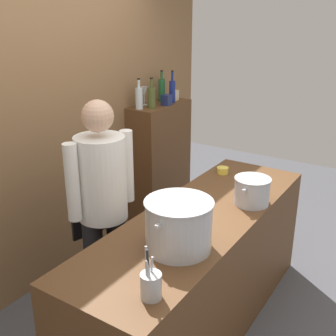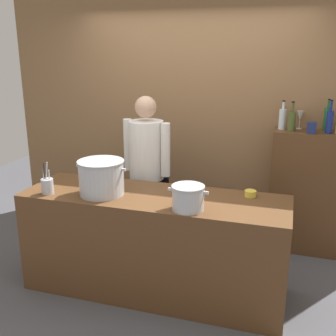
{
  "view_description": "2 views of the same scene",
  "coord_description": "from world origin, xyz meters",
  "px_view_note": "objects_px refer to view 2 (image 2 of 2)",
  "views": [
    {
      "loc": [
        -2.21,
        -1.18,
        2.17
      ],
      "look_at": [
        0.28,
        0.44,
        1.06
      ],
      "focal_mm": 44.46,
      "sensor_mm": 36.0,
      "label": 1
    },
    {
      "loc": [
        1.06,
        -3.04,
        2.1
      ],
      "look_at": [
        0.02,
        0.36,
        1.04
      ],
      "focal_mm": 43.4,
      "sensor_mm": 36.0,
      "label": 2
    }
  ],
  "objects_px": {
    "wine_bottle_olive": "(292,120)",
    "butter_jar": "(250,194)",
    "wine_bottle_clear": "(282,118)",
    "spice_tin_navy": "(312,128)",
    "utensil_crock": "(47,186)",
    "wine_bottle_cobalt": "(330,121)",
    "stockpot_small": "(188,198)",
    "wine_bottle_green": "(327,119)",
    "wine_glass_tall": "(300,116)",
    "stockpot_large": "(101,178)",
    "chef": "(147,166)"
  },
  "relations": [
    {
      "from": "wine_bottle_clear",
      "to": "spice_tin_navy",
      "type": "relative_size",
      "value": 2.71
    },
    {
      "from": "wine_bottle_clear",
      "to": "spice_tin_navy",
      "type": "distance_m",
      "value": 0.32
    },
    {
      "from": "utensil_crock",
      "to": "wine_bottle_cobalt",
      "type": "bearing_deg",
      "value": 30.27
    },
    {
      "from": "spice_tin_navy",
      "to": "stockpot_large",
      "type": "bearing_deg",
      "value": -144.93
    },
    {
      "from": "utensil_crock",
      "to": "wine_bottle_cobalt",
      "type": "distance_m",
      "value": 2.7
    },
    {
      "from": "utensil_crock",
      "to": "wine_bottle_cobalt",
      "type": "xyz_separation_m",
      "value": [
        2.3,
        1.34,
        0.45
      ]
    },
    {
      "from": "wine_bottle_clear",
      "to": "wine_bottle_green",
      "type": "xyz_separation_m",
      "value": [
        0.43,
        0.02,
        0.01
      ]
    },
    {
      "from": "stockpot_small",
      "to": "wine_bottle_green",
      "type": "bearing_deg",
      "value": 54.4
    },
    {
      "from": "wine_bottle_olive",
      "to": "wine_glass_tall",
      "type": "distance_m",
      "value": 0.17
    },
    {
      "from": "wine_bottle_olive",
      "to": "butter_jar",
      "type": "bearing_deg",
      "value": -106.92
    },
    {
      "from": "wine_bottle_clear",
      "to": "utensil_crock",
      "type": "bearing_deg",
      "value": -142.21
    },
    {
      "from": "utensil_crock",
      "to": "wine_glass_tall",
      "type": "xyz_separation_m",
      "value": [
        2.02,
        1.5,
        0.46
      ]
    },
    {
      "from": "wine_bottle_olive",
      "to": "spice_tin_navy",
      "type": "bearing_deg",
      "value": -14.06
    },
    {
      "from": "stockpot_large",
      "to": "utensil_crock",
      "type": "distance_m",
      "value": 0.47
    },
    {
      "from": "stockpot_small",
      "to": "wine_glass_tall",
      "type": "relative_size",
      "value": 1.72
    },
    {
      "from": "chef",
      "to": "utensil_crock",
      "type": "distance_m",
      "value": 1.03
    },
    {
      "from": "butter_jar",
      "to": "wine_bottle_clear",
      "type": "distance_m",
      "value": 1.13
    },
    {
      "from": "stockpot_large",
      "to": "wine_bottle_olive",
      "type": "xyz_separation_m",
      "value": [
        1.5,
        1.23,
        0.36
      ]
    },
    {
      "from": "butter_jar",
      "to": "wine_bottle_green",
      "type": "height_order",
      "value": "wine_bottle_green"
    },
    {
      "from": "chef",
      "to": "wine_bottle_olive",
      "type": "relative_size",
      "value": 5.61
    },
    {
      "from": "wine_bottle_green",
      "to": "wine_bottle_cobalt",
      "type": "relative_size",
      "value": 0.98
    },
    {
      "from": "wine_bottle_green",
      "to": "spice_tin_navy",
      "type": "relative_size",
      "value": 2.97
    },
    {
      "from": "wine_glass_tall",
      "to": "wine_bottle_clear",
      "type": "bearing_deg",
      "value": -159.05
    },
    {
      "from": "wine_bottle_clear",
      "to": "wine_bottle_olive",
      "type": "bearing_deg",
      "value": -41.91
    },
    {
      "from": "butter_jar",
      "to": "spice_tin_navy",
      "type": "bearing_deg",
      "value": 61.68
    },
    {
      "from": "stockpot_large",
      "to": "wine_bottle_green",
      "type": "xyz_separation_m",
      "value": [
        1.83,
        1.34,
        0.37
      ]
    },
    {
      "from": "wine_bottle_cobalt",
      "to": "wine_bottle_clear",
      "type": "bearing_deg",
      "value": 167.55
    },
    {
      "from": "butter_jar",
      "to": "wine_bottle_olive",
      "type": "distance_m",
      "value": 1.07
    },
    {
      "from": "wine_bottle_clear",
      "to": "wine_glass_tall",
      "type": "bearing_deg",
      "value": 20.95
    },
    {
      "from": "utensil_crock",
      "to": "spice_tin_navy",
      "type": "relative_size",
      "value": 2.52
    },
    {
      "from": "stockpot_large",
      "to": "wine_bottle_clear",
      "type": "distance_m",
      "value": 1.96
    },
    {
      "from": "wine_bottle_olive",
      "to": "wine_bottle_cobalt",
      "type": "distance_m",
      "value": 0.35
    },
    {
      "from": "wine_bottle_green",
      "to": "stockpot_large",
      "type": "bearing_deg",
      "value": -143.85
    },
    {
      "from": "stockpot_small",
      "to": "butter_jar",
      "type": "bearing_deg",
      "value": 45.22
    },
    {
      "from": "butter_jar",
      "to": "stockpot_large",
      "type": "bearing_deg",
      "value": -165.64
    },
    {
      "from": "butter_jar",
      "to": "wine_bottle_cobalt",
      "type": "bearing_deg",
      "value": 55.14
    },
    {
      "from": "butter_jar",
      "to": "wine_bottle_clear",
      "type": "xyz_separation_m",
      "value": [
        0.19,
        1.0,
        0.48
      ]
    },
    {
      "from": "wine_glass_tall",
      "to": "wine_bottle_cobalt",
      "type": "bearing_deg",
      "value": -30.96
    },
    {
      "from": "wine_bottle_clear",
      "to": "wine_bottle_cobalt",
      "type": "height_order",
      "value": "wine_bottle_cobalt"
    },
    {
      "from": "chef",
      "to": "butter_jar",
      "type": "bearing_deg",
      "value": 173.2
    },
    {
      "from": "chef",
      "to": "stockpot_small",
      "type": "distance_m",
      "value": 1.05
    },
    {
      "from": "wine_bottle_green",
      "to": "spice_tin_navy",
      "type": "xyz_separation_m",
      "value": [
        -0.14,
        -0.15,
        -0.07
      ]
    },
    {
      "from": "spice_tin_navy",
      "to": "wine_bottle_olive",
      "type": "bearing_deg",
      "value": 165.94
    },
    {
      "from": "utensil_crock",
      "to": "stockpot_small",
      "type": "bearing_deg",
      "value": 0.1
    },
    {
      "from": "butter_jar",
      "to": "wine_bottle_green",
      "type": "xyz_separation_m",
      "value": [
        0.62,
        1.03,
        0.49
      ]
    },
    {
      "from": "wine_bottle_olive",
      "to": "stockpot_large",
      "type": "bearing_deg",
      "value": -140.53
    },
    {
      "from": "wine_bottle_green",
      "to": "wine_glass_tall",
      "type": "bearing_deg",
      "value": 170.79
    },
    {
      "from": "butter_jar",
      "to": "wine_bottle_clear",
      "type": "relative_size",
      "value": 0.33
    },
    {
      "from": "utensil_crock",
      "to": "wine_bottle_clear",
      "type": "height_order",
      "value": "wine_bottle_clear"
    },
    {
      "from": "chef",
      "to": "wine_glass_tall",
      "type": "height_order",
      "value": "chef"
    }
  ]
}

